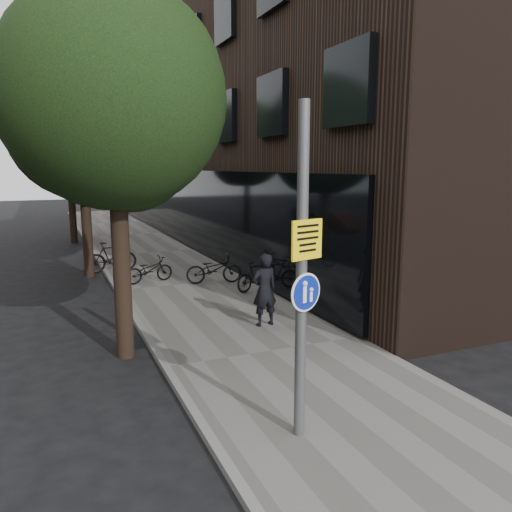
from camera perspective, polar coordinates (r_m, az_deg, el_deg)
ground at (r=8.09m, az=10.57°, el=-19.39°), size 120.00×120.00×0.00m
sidewalk at (r=16.82m, az=-7.86°, el=-3.35°), size 4.50×60.00×0.12m
curb_edge at (r=16.40m, az=-15.48°, el=-3.96°), size 0.15×60.00×0.13m
building_right_dark_brick at (r=30.89m, az=1.14°, el=19.56°), size 12.00×40.00×18.00m
street_tree_near at (r=10.61m, az=-15.65°, el=15.99°), size 4.40×4.40×7.50m
street_tree_mid at (r=19.03m, az=-19.17°, el=13.08°), size 5.00×5.00×7.80m
street_tree_far at (r=28.01m, az=-20.55°, el=11.90°), size 5.00×5.00×7.80m
signpost at (r=6.90m, az=5.22°, el=-2.15°), size 0.53×0.18×4.71m
pedestrian at (r=12.15m, az=0.97°, el=-3.88°), size 0.68×0.48×1.79m
parked_bike_facade_near at (r=16.68m, az=-4.84°, el=-1.50°), size 1.93×1.01×0.96m
parked_bike_facade_far at (r=15.66m, az=-0.03°, el=-2.25°), size 1.63×1.00×0.95m
parked_bike_curb_near at (r=17.13m, az=-12.11°, el=-1.55°), size 1.72×0.89×0.86m
parked_bike_curb_far at (r=19.22m, az=-16.20°, el=-0.09°), size 1.89×0.67×1.11m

